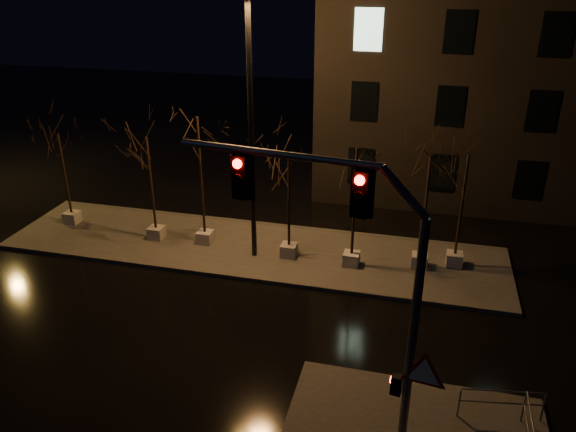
# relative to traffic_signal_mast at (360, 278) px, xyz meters

# --- Properties ---
(ground) EXTENTS (90.00, 90.00, 0.00)m
(ground) POSITION_rel_traffic_signal_mast_xyz_m (-5.87, 4.21, -5.32)
(ground) COLOR black
(ground) RESTS_ON ground
(median) EXTENTS (22.00, 5.00, 0.15)m
(median) POSITION_rel_traffic_signal_mast_xyz_m (-5.87, 10.21, -5.25)
(median) COLOR #403D39
(median) RESTS_ON ground
(building) EXTENTS (25.00, 12.00, 15.00)m
(building) POSITION_rel_traffic_signal_mast_xyz_m (8.13, 22.21, 2.18)
(building) COLOR black
(building) RESTS_ON ground
(tree_0) EXTENTS (1.80, 1.80, 4.51)m
(tree_0) POSITION_rel_traffic_signal_mast_xyz_m (-14.96, 10.56, -1.75)
(tree_0) COLOR beige
(tree_0) RESTS_ON median
(tree_1) EXTENTS (1.80, 1.80, 4.89)m
(tree_1) POSITION_rel_traffic_signal_mast_xyz_m (-10.27, 10.00, -1.46)
(tree_1) COLOR beige
(tree_1) RESTS_ON median
(tree_2) EXTENTS (1.80, 1.80, 5.90)m
(tree_2) POSITION_rel_traffic_signal_mast_xyz_m (-7.96, 10.12, -0.69)
(tree_2) COLOR beige
(tree_2) RESTS_ON median
(tree_3) EXTENTS (1.80, 1.80, 4.57)m
(tree_3) POSITION_rel_traffic_signal_mast_xyz_m (-4.03, 9.82, -1.70)
(tree_3) COLOR beige
(tree_3) RESTS_ON median
(tree_4) EXTENTS (1.80, 1.80, 5.19)m
(tree_4) POSITION_rel_traffic_signal_mast_xyz_m (-1.34, 9.70, -1.24)
(tree_4) COLOR beige
(tree_4) RESTS_ON median
(tree_5) EXTENTS (1.80, 1.80, 4.96)m
(tree_5) POSITION_rel_traffic_signal_mast_xyz_m (1.41, 10.23, -1.41)
(tree_5) COLOR beige
(tree_5) RESTS_ON median
(tree_6) EXTENTS (1.80, 1.80, 4.92)m
(tree_6) POSITION_rel_traffic_signal_mast_xyz_m (2.81, 10.71, -1.44)
(tree_6) COLOR beige
(tree_6) RESTS_ON median
(traffic_signal_mast) EXTENTS (6.40, 1.00, 7.87)m
(traffic_signal_mast) POSITION_rel_traffic_signal_mast_xyz_m (0.00, 0.00, 0.00)
(traffic_signal_mast) COLOR slate
(traffic_signal_mast) RESTS_ON sidewalk_corner
(streetlight_main) EXTENTS (2.65, 0.35, 10.61)m
(streetlight_main) POSITION_rel_traffic_signal_mast_xyz_m (-5.49, 9.55, 0.95)
(streetlight_main) COLOR black
(streetlight_main) RESTS_ON median
(guard_rail_a) EXTENTS (2.26, 0.41, 0.99)m
(guard_rail_a) POSITION_rel_traffic_signal_mast_xyz_m (3.84, 2.12, -4.53)
(guard_rail_a) COLOR slate
(guard_rail_a) RESTS_ON sidewalk_corner
(guard_rail_b) EXTENTS (0.09, 2.24, 1.06)m
(guard_rail_b) POSITION_rel_traffic_signal_mast_xyz_m (4.41, 1.08, -4.49)
(guard_rail_b) COLOR slate
(guard_rail_b) RESTS_ON sidewalk_corner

